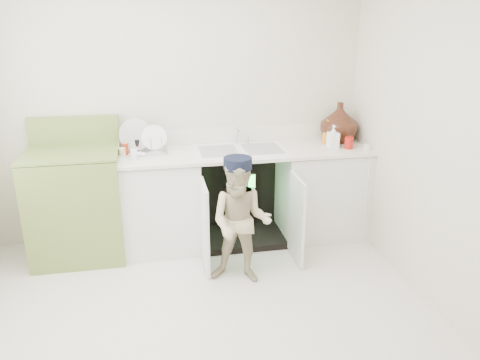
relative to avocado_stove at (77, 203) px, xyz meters
name	(u,v)px	position (x,y,z in m)	size (l,w,h in m)	color
ground	(197,319)	(0.93, -1.18, -0.50)	(3.50, 3.50, 0.00)	#BBB2A4
room_shell	(191,153)	(0.93, -1.18, 0.75)	(6.00, 5.50, 1.26)	beige
counter_run	(245,192)	(1.53, 0.03, -0.02)	(2.44, 1.02, 1.28)	silver
avocado_stove	(77,203)	(0.00, 0.00, 0.00)	(0.79, 0.65, 1.22)	olive
repair_worker	(241,221)	(1.34, -0.71, 0.02)	(0.61, 0.66, 1.05)	#BFB189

